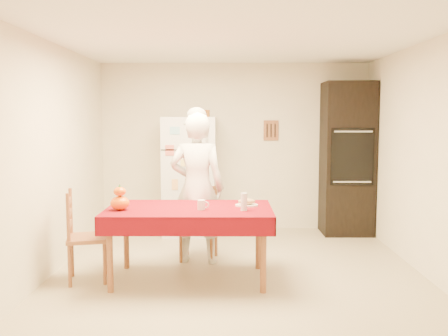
{
  "coord_description": "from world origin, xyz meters",
  "views": [
    {
      "loc": [
        -0.11,
        -5.29,
        1.68
      ],
      "look_at": [
        -0.14,
        0.2,
        1.13
      ],
      "focal_mm": 40.0,
      "sensor_mm": 36.0,
      "label": 1
    }
  ],
  "objects_px": {
    "coffee_mug": "(201,205)",
    "pumpkin_lower": "(120,203)",
    "oven_cabinet": "(347,158)",
    "chair_left": "(81,233)",
    "bread_plate": "(247,205)",
    "dining_table": "(189,214)",
    "refrigerator": "(190,176)",
    "chair_far": "(200,216)",
    "wine_glass": "(244,202)",
    "seated_woman": "(197,188)"
  },
  "relations": [
    {
      "from": "seated_woman",
      "to": "pumpkin_lower",
      "type": "height_order",
      "value": "seated_woman"
    },
    {
      "from": "chair_left",
      "to": "pumpkin_lower",
      "type": "distance_m",
      "value": 0.54
    },
    {
      "from": "coffee_mug",
      "to": "pumpkin_lower",
      "type": "xyz_separation_m",
      "value": [
        -0.82,
        -0.02,
        0.02
      ]
    },
    {
      "from": "chair_far",
      "to": "wine_glass",
      "type": "xyz_separation_m",
      "value": [
        0.5,
        -0.96,
        0.34
      ]
    },
    {
      "from": "refrigerator",
      "to": "chair_far",
      "type": "height_order",
      "value": "refrigerator"
    },
    {
      "from": "coffee_mug",
      "to": "wine_glass",
      "type": "distance_m",
      "value": 0.43
    },
    {
      "from": "oven_cabinet",
      "to": "chair_left",
      "type": "bearing_deg",
      "value": -146.01
    },
    {
      "from": "chair_far",
      "to": "pumpkin_lower",
      "type": "distance_m",
      "value": 1.25
    },
    {
      "from": "dining_table",
      "to": "wine_glass",
      "type": "distance_m",
      "value": 0.6
    },
    {
      "from": "seated_woman",
      "to": "wine_glass",
      "type": "height_order",
      "value": "seated_woman"
    },
    {
      "from": "chair_left",
      "to": "wine_glass",
      "type": "distance_m",
      "value": 1.71
    },
    {
      "from": "refrigerator",
      "to": "bread_plate",
      "type": "distance_m",
      "value": 2.13
    },
    {
      "from": "refrigerator",
      "to": "chair_far",
      "type": "relative_size",
      "value": 1.79
    },
    {
      "from": "dining_table",
      "to": "coffee_mug",
      "type": "distance_m",
      "value": 0.21
    },
    {
      "from": "pumpkin_lower",
      "to": "wine_glass",
      "type": "height_order",
      "value": "wine_glass"
    },
    {
      "from": "seated_woman",
      "to": "wine_glass",
      "type": "xyz_separation_m",
      "value": [
        0.52,
        -0.79,
        -0.03
      ]
    },
    {
      "from": "refrigerator",
      "to": "pumpkin_lower",
      "type": "xyz_separation_m",
      "value": [
        -0.54,
        -2.22,
        -0.02
      ]
    },
    {
      "from": "refrigerator",
      "to": "dining_table",
      "type": "bearing_deg",
      "value": -85.9
    },
    {
      "from": "dining_table",
      "to": "chair_left",
      "type": "height_order",
      "value": "chair_left"
    },
    {
      "from": "chair_left",
      "to": "oven_cabinet",
      "type": "bearing_deg",
      "value": -69.51
    },
    {
      "from": "seated_woman",
      "to": "wine_glass",
      "type": "relative_size",
      "value": 9.95
    },
    {
      "from": "refrigerator",
      "to": "coffee_mug",
      "type": "bearing_deg",
      "value": -82.74
    },
    {
      "from": "coffee_mug",
      "to": "wine_glass",
      "type": "relative_size",
      "value": 0.57
    },
    {
      "from": "dining_table",
      "to": "seated_woman",
      "type": "xyz_separation_m",
      "value": [
        0.04,
        0.65,
        0.18
      ]
    },
    {
      "from": "refrigerator",
      "to": "dining_table",
      "type": "height_order",
      "value": "refrigerator"
    },
    {
      "from": "oven_cabinet",
      "to": "bread_plate",
      "type": "xyz_separation_m",
      "value": [
        -1.53,
        -2.04,
        -0.33
      ]
    },
    {
      "from": "coffee_mug",
      "to": "pumpkin_lower",
      "type": "height_order",
      "value": "pumpkin_lower"
    },
    {
      "from": "oven_cabinet",
      "to": "chair_left",
      "type": "relative_size",
      "value": 2.32
    },
    {
      "from": "oven_cabinet",
      "to": "seated_woman",
      "type": "xyz_separation_m",
      "value": [
        -2.09,
        -1.49,
        -0.22
      ]
    },
    {
      "from": "oven_cabinet",
      "to": "dining_table",
      "type": "height_order",
      "value": "oven_cabinet"
    },
    {
      "from": "refrigerator",
      "to": "pumpkin_lower",
      "type": "bearing_deg",
      "value": -103.61
    },
    {
      "from": "bread_plate",
      "to": "oven_cabinet",
      "type": "bearing_deg",
      "value": 53.05
    },
    {
      "from": "wine_glass",
      "to": "bread_plate",
      "type": "relative_size",
      "value": 0.73
    },
    {
      "from": "oven_cabinet",
      "to": "pumpkin_lower",
      "type": "height_order",
      "value": "oven_cabinet"
    },
    {
      "from": "chair_far",
      "to": "pumpkin_lower",
      "type": "xyz_separation_m",
      "value": [
        -0.75,
        -0.95,
        0.33
      ]
    },
    {
      "from": "oven_cabinet",
      "to": "chair_far",
      "type": "bearing_deg",
      "value": -147.47
    },
    {
      "from": "chair_far",
      "to": "chair_left",
      "type": "relative_size",
      "value": 1.0
    },
    {
      "from": "oven_cabinet",
      "to": "chair_left",
      "type": "height_order",
      "value": "oven_cabinet"
    },
    {
      "from": "seated_woman",
      "to": "pumpkin_lower",
      "type": "xyz_separation_m",
      "value": [
        -0.73,
        -0.78,
        -0.04
      ]
    },
    {
      "from": "seated_woman",
      "to": "coffee_mug",
      "type": "xyz_separation_m",
      "value": [
        0.09,
        -0.76,
        -0.06
      ]
    },
    {
      "from": "chair_left",
      "to": "bread_plate",
      "type": "height_order",
      "value": "chair_left"
    },
    {
      "from": "chair_left",
      "to": "wine_glass",
      "type": "height_order",
      "value": "chair_left"
    },
    {
      "from": "coffee_mug",
      "to": "dining_table",
      "type": "bearing_deg",
      "value": 139.28
    },
    {
      "from": "seated_woman",
      "to": "wine_glass",
      "type": "bearing_deg",
      "value": 129.97
    },
    {
      "from": "chair_left",
      "to": "bread_plate",
      "type": "relative_size",
      "value": 3.96
    },
    {
      "from": "pumpkin_lower",
      "to": "dining_table",
      "type": "bearing_deg",
      "value": 10.95
    },
    {
      "from": "dining_table",
      "to": "chair_far",
      "type": "bearing_deg",
      "value": 85.7
    },
    {
      "from": "seated_woman",
      "to": "refrigerator",
      "type": "bearing_deg",
      "value": -75.71
    },
    {
      "from": "refrigerator",
      "to": "seated_woman",
      "type": "bearing_deg",
      "value": -82.47
    },
    {
      "from": "chair_far",
      "to": "chair_left",
      "type": "height_order",
      "value": "same"
    }
  ]
}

